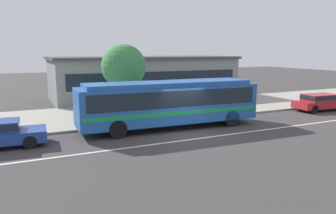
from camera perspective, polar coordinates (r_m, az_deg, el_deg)
The scene contains 10 objects.
ground_plane at distance 18.03m, azimuth 3.92°, elevation -4.94°, with size 120.00×120.00×0.00m, color #3C3839.
sidewalk_slab at distance 24.59m, azimuth -4.55°, elevation -0.83°, with size 60.00×8.00×0.12m, color #9C9689.
lane_stripe_center at distance 17.36m, azimuth 5.22°, elevation -5.53°, with size 56.00×0.16×0.01m, color silver.
transit_bus at distance 19.36m, azimuth 0.25°, elevation 1.04°, with size 10.87×2.96×2.80m.
sedan_far_ahead at distance 27.89m, azimuth 25.20°, elevation 0.91°, with size 4.60×2.08×1.29m.
pedestrian_waiting_near_sign at distance 22.62m, azimuth 1.76°, elevation 0.86°, with size 0.43×0.43×1.62m.
pedestrian_walking_along_curb at distance 21.29m, azimuth -10.64°, elevation 0.19°, with size 0.40×0.40×1.66m.
bus_stop_sign at distance 22.73m, azimuth 5.69°, elevation 2.28°, with size 0.08×0.44×2.34m.
street_tree_near_stop at distance 22.50m, azimuth -7.76°, elevation 7.00°, with size 3.03×3.03×4.92m.
station_building at distance 32.25m, azimuth -4.22°, elevation 5.24°, with size 17.74×7.57×4.05m.
Camera 1 is at (-8.57, -15.19, 4.57)m, focal length 34.83 mm.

